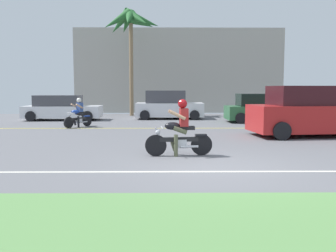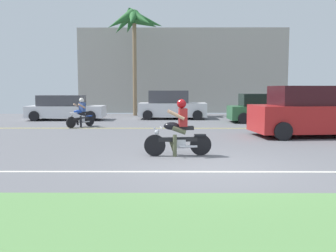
{
  "view_description": "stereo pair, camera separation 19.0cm",
  "coord_description": "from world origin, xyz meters",
  "views": [
    {
      "loc": [
        -1.19,
        -8.18,
        1.78
      ],
      "look_at": [
        -1.06,
        3.11,
        0.64
      ],
      "focal_mm": 39.62,
      "sensor_mm": 36.0,
      "label": 1
    },
    {
      "loc": [
        -1.0,
        -8.18,
        1.78
      ],
      "look_at": [
        -1.06,
        3.11,
        0.64
      ],
      "focal_mm": 39.62,
      "sensor_mm": 36.0,
      "label": 2
    }
  ],
  "objects": [
    {
      "name": "ground",
      "position": [
        0.0,
        3.0,
        -0.02
      ],
      "size": [
        56.0,
        30.0,
        0.04
      ],
      "primitive_type": "cube",
      "color": "slate"
    },
    {
      "name": "grass_median",
      "position": [
        0.0,
        -4.1,
        0.03
      ],
      "size": [
        56.0,
        3.8,
        0.06
      ],
      "primitive_type": "cube",
      "color": "#5B8C4C",
      "rests_on": "ground"
    },
    {
      "name": "lane_line_near",
      "position": [
        0.0,
        -0.39,
        0.0
      ],
      "size": [
        50.4,
        0.12,
        0.01
      ],
      "primitive_type": "cube",
      "color": "silver",
      "rests_on": "ground"
    },
    {
      "name": "lane_line_far",
      "position": [
        0.0,
        8.37,
        0.0
      ],
      "size": [
        50.4,
        0.12,
        0.01
      ],
      "primitive_type": "cube",
      "color": "yellow",
      "rests_on": "ground"
    },
    {
      "name": "motorcyclist",
      "position": [
        -0.78,
        1.56,
        0.64
      ],
      "size": [
        1.8,
        0.59,
        1.5
      ],
      "color": "black",
      "rests_on": "ground"
    },
    {
      "name": "suv_nearby",
      "position": [
        4.49,
        5.66,
        0.92
      ],
      "size": [
        4.96,
        2.61,
        1.88
      ],
      "color": "#AD1E1E",
      "rests_on": "ground"
    },
    {
      "name": "parked_car_0",
      "position": [
        -6.97,
        12.79,
        0.66
      ],
      "size": [
        4.29,
        1.92,
        1.41
      ],
      "color": "silver",
      "rests_on": "ground"
    },
    {
      "name": "parked_car_1",
      "position": [
        -0.92,
        13.62,
        0.77
      ],
      "size": [
        3.93,
        2.04,
        1.66
      ],
      "color": "silver",
      "rests_on": "ground"
    },
    {
      "name": "parked_car_2",
      "position": [
        4.08,
        11.37,
        0.71
      ],
      "size": [
        4.09,
        1.96,
        1.51
      ],
      "color": "#2D663D",
      "rests_on": "ground"
    },
    {
      "name": "palm_tree_0",
      "position": [
        -3.29,
        16.23,
        5.94
      ],
      "size": [
        3.82,
        3.79,
        6.98
      ],
      "color": "#846B4C",
      "rests_on": "ground"
    },
    {
      "name": "motorcyclist_distant",
      "position": [
        -5.15,
        8.91,
        0.57
      ],
      "size": [
        1.01,
        1.35,
        1.35
      ],
      "color": "black",
      "rests_on": "ground"
    },
    {
      "name": "building_far",
      "position": [
        -0.08,
        21.0,
        3.08
      ],
      "size": [
        15.31,
        4.0,
        6.15
      ],
      "primitive_type": "cube",
      "color": "#A8A399",
      "rests_on": "ground"
    }
  ]
}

